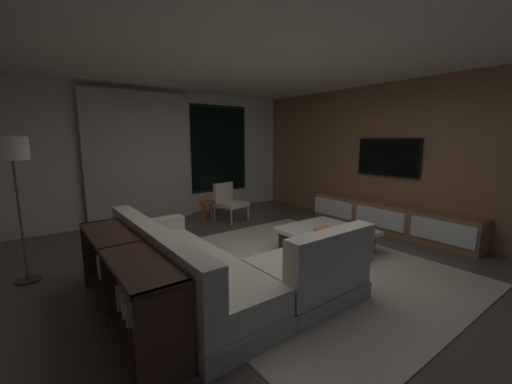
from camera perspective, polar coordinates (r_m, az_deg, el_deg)
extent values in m
plane|color=#564C44|center=(4.17, 3.24, -14.16)|extent=(9.20, 9.20, 0.00)
cube|color=silver|center=(7.02, -16.42, 6.57)|extent=(6.60, 0.12, 2.70)
cube|color=black|center=(7.52, -6.89, 7.83)|extent=(1.52, 0.02, 2.02)
cube|color=black|center=(7.50, -6.83, 7.83)|extent=(1.40, 0.03, 1.90)
cube|color=beige|center=(6.68, -20.28, 5.79)|extent=(2.10, 0.12, 2.60)
cube|color=#8E6642|center=(6.26, 25.44, 5.69)|extent=(0.12, 7.80, 2.70)
plane|color=silver|center=(3.95, 3.65, 24.59)|extent=(8.20, 8.20, 0.00)
cube|color=beige|center=(4.32, 7.77, -13.28)|extent=(3.20, 3.80, 0.01)
cube|color=#B1A997|center=(3.64, -12.29, -16.55)|extent=(0.90, 2.50, 0.18)
cube|color=beige|center=(3.55, -12.41, -13.51)|extent=(0.86, 2.42, 0.24)
cube|color=beige|center=(3.32, -18.19, -9.52)|extent=(0.20, 2.50, 0.40)
cube|color=beige|center=(4.50, -18.67, -5.96)|extent=(0.90, 0.20, 0.18)
cube|color=#B1A997|center=(3.55, 8.85, -17.09)|extent=(1.10, 0.90, 0.18)
cube|color=beige|center=(3.46, 8.95, -13.99)|extent=(1.07, 0.86, 0.24)
cube|color=beige|center=(3.13, 13.77, -10.46)|extent=(1.10, 0.20, 0.40)
cube|color=beige|center=(3.86, -19.14, -7.46)|extent=(0.10, 0.36, 0.36)
cube|color=#B2A893|center=(3.10, -14.17, -11.45)|extent=(0.10, 0.36, 0.36)
cube|color=#41261D|center=(4.84, 12.64, -9.05)|extent=(1.00, 1.00, 0.30)
cube|color=white|center=(4.78, 12.72, -7.00)|extent=(1.16, 1.16, 0.06)
cube|color=#AD4476|center=(4.67, 12.44, -6.79)|extent=(0.27, 0.18, 0.03)
cube|color=#D7804C|center=(4.65, 12.18, -6.47)|extent=(0.25, 0.15, 0.03)
cylinder|color=#B2ADA0|center=(6.46, -1.43, -3.79)|extent=(0.04, 0.04, 0.36)
cylinder|color=#B2ADA0|center=(6.13, -4.52, -4.56)|extent=(0.04, 0.04, 0.36)
cylinder|color=#B2ADA0|center=(6.80, -4.51, -3.12)|extent=(0.04, 0.04, 0.36)
cylinder|color=#B2ADA0|center=(6.49, -7.58, -3.80)|extent=(0.04, 0.04, 0.36)
cube|color=beige|center=(6.42, -4.54, -2.24)|extent=(0.64, 0.65, 0.08)
cube|color=beige|center=(6.55, -6.01, 0.02)|extent=(0.49, 0.17, 0.38)
cylinder|color=#BF4C1E|center=(6.29, -9.77, -3.83)|extent=(0.03, 0.03, 0.46)
cylinder|color=#BF4C1E|center=(6.38, -8.17, -3.59)|extent=(0.03, 0.03, 0.46)
cylinder|color=#BF4C1E|center=(6.42, -9.39, -3.54)|extent=(0.03, 0.03, 0.46)
cylinder|color=#BF4C1E|center=(6.29, -9.02, -1.77)|extent=(0.32, 0.32, 0.02)
cube|color=#8E6642|center=(6.21, 22.69, -4.33)|extent=(0.44, 3.10, 0.52)
cube|color=white|center=(5.57, 30.80, -6.26)|extent=(0.02, 0.93, 0.33)
cube|color=white|center=(6.01, 21.58, -4.45)|extent=(0.02, 0.93, 0.33)
cube|color=white|center=(6.60, 13.84, -2.83)|extent=(0.02, 0.93, 0.33)
cube|color=#39281A|center=(5.85, 29.62, -7.13)|extent=(0.33, 0.68, 0.19)
cube|color=#5EBB78|center=(5.76, 32.00, -7.69)|extent=(0.03, 0.04, 0.17)
cube|color=#71B3A4|center=(5.79, 31.03, -7.51)|extent=(0.03, 0.04, 0.17)
cube|color=#58D54E|center=(5.83, 30.09, -7.29)|extent=(0.03, 0.04, 0.18)
cube|color=#43924F|center=(5.87, 29.14, -7.24)|extent=(0.03, 0.04, 0.15)
cube|color=#637758|center=(5.91, 28.23, -6.86)|extent=(0.03, 0.04, 0.19)
cube|color=slate|center=(5.95, 27.32, -6.72)|extent=(0.03, 0.04, 0.18)
cube|color=black|center=(6.28, 22.97, 5.88)|extent=(0.04, 1.21, 0.70)
cube|color=black|center=(6.28, 22.95, 5.88)|extent=(0.05, 1.17, 0.66)
cube|color=#41261D|center=(3.11, -23.32, -9.16)|extent=(0.40, 2.10, 0.04)
cube|color=#41261D|center=(3.34, -22.62, -18.64)|extent=(0.38, 2.04, 0.03)
cube|color=#41261D|center=(2.37, -16.10, -24.44)|extent=(0.40, 0.04, 0.74)
cube|color=#41261D|center=(4.18, -26.43, -9.66)|extent=(0.40, 0.04, 0.74)
cube|color=#41261D|center=(3.24, -22.89, -15.04)|extent=(0.38, 0.03, 0.74)
cube|color=silver|center=(2.55, -17.35, -24.44)|extent=(0.18, 0.04, 0.23)
cube|color=white|center=(2.67, -18.56, -22.40)|extent=(0.18, 0.04, 0.26)
cube|color=silver|center=(2.81, -19.70, -21.05)|extent=(0.18, 0.04, 0.24)
cube|color=white|center=(2.94, -20.87, -19.73)|extent=(0.18, 0.04, 0.23)
cube|color=silver|center=(3.07, -21.65, -18.27)|extent=(0.18, 0.04, 0.25)
cube|color=silver|center=(3.21, -22.55, -17.12)|extent=(0.18, 0.04, 0.24)
cube|color=silver|center=(3.35, -23.20, -16.11)|extent=(0.18, 0.04, 0.23)
cube|color=silver|center=(3.49, -23.73, -14.86)|extent=(0.18, 0.04, 0.26)
cube|color=silver|center=(3.63, -24.48, -14.14)|extent=(0.18, 0.04, 0.23)
cube|color=silver|center=(3.77, -24.97, -12.98)|extent=(0.18, 0.04, 0.27)
cube|color=silver|center=(3.91, -25.55, -12.24)|extent=(0.18, 0.04, 0.26)
cube|color=white|center=(4.06, -25.79, -11.64)|extent=(0.18, 0.04, 0.23)
cylinder|color=#333335|center=(4.76, -36.22, -12.84)|extent=(0.28, 0.28, 0.02)
cylinder|color=#4C4C4F|center=(4.56, -37.11, -4.46)|extent=(0.02, 0.02, 1.45)
cylinder|color=silver|center=(4.46, -38.23, 6.30)|extent=(0.34, 0.34, 0.26)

